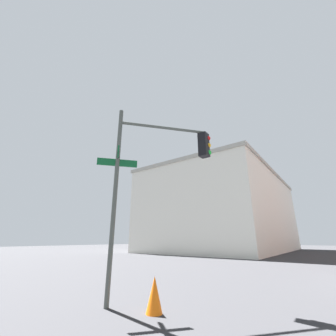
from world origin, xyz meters
TOP-DOWN VIEW (x-y plane):
  - traffic_signal_near at (-6.53, -5.79)m, footprint 2.26×2.70m
  - building_stucco at (-15.23, 19.99)m, footprint 14.76×24.28m
  - traffic_cone at (-6.18, -6.40)m, footprint 0.36×0.36m

SIDE VIEW (x-z plane):
  - traffic_cone at x=-6.18m, z-range 0.00..0.73m
  - traffic_signal_near at x=-6.53m, z-range 1.07..6.30m
  - building_stucco at x=-15.23m, z-range 0.01..9.99m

